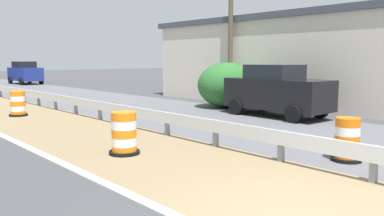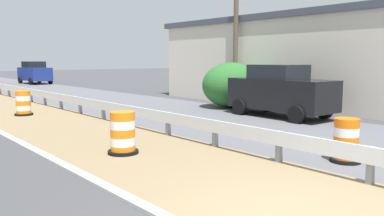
{
  "view_description": "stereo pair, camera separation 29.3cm",
  "coord_description": "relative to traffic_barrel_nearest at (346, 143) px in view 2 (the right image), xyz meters",
  "views": [
    {
      "loc": [
        -4.68,
        -2.79,
        2.26
      ],
      "look_at": [
        2.42,
        5.1,
        0.93
      ],
      "focal_mm": 36.57,
      "sensor_mm": 36.0,
      "label": 1
    },
    {
      "loc": [
        -4.46,
        -2.99,
        2.26
      ],
      "look_at": [
        2.42,
        5.1,
        0.93
      ],
      "focal_mm": 36.57,
      "sensor_mm": 36.0,
      "label": 2
    }
  ],
  "objects": [
    {
      "name": "guardrail_median",
      "position": [
        -1.19,
        -1.08,
        0.08
      ],
      "size": [
        0.18,
        58.88,
        0.71
      ],
      "color": "silver",
      "rests_on": "ground"
    },
    {
      "name": "car_mid_far_lane",
      "position": [
        4.43,
        33.11,
        0.6
      ],
      "size": [
        2.11,
        4.15,
        2.07
      ],
      "rotation": [
        0.0,
        0.0,
        -1.54
      ],
      "color": "navy",
      "rests_on": "ground"
    },
    {
      "name": "traffic_barrel_nearest",
      "position": [
        0.0,
        0.0,
        0.0
      ],
      "size": [
        0.67,
        0.67,
        0.98
      ],
      "color": "orange",
      "rests_on": "ground"
    },
    {
      "name": "traffic_barrel_mid",
      "position": [
        -3.07,
        12.18,
        0.01
      ],
      "size": [
        0.71,
        0.71,
        1.0
      ],
      "color": "orange",
      "rests_on": "ground"
    },
    {
      "name": "car_trailing_near_lane",
      "position": [
        4.55,
        5.2,
        0.59
      ],
      "size": [
        2.05,
        4.3,
        2.05
      ],
      "rotation": [
        0.0,
        0.0,
        -1.6
      ],
      "color": "black",
      "rests_on": "ground"
    },
    {
      "name": "traffic_barrel_close",
      "position": [
        -3.34,
        3.87,
        0.02
      ],
      "size": [
        0.74,
        0.74,
        1.02
      ],
      "color": "orange",
      "rests_on": "ground"
    },
    {
      "name": "utility_pole_near",
      "position": [
        6.36,
        9.35,
        4.14
      ],
      "size": [
        0.24,
        1.8,
        8.83
      ],
      "color": "brown",
      "rests_on": "ground"
    },
    {
      "name": "roadside_shop_near",
      "position": [
        9.67,
        8.1,
        1.79
      ],
      "size": [
        6.28,
        14.9,
        4.43
      ],
      "color": "beige",
      "rests_on": "ground"
    },
    {
      "name": "bush_roadside",
      "position": [
        5.22,
        8.53,
        0.62
      ],
      "size": [
        2.74,
        2.74,
        2.12
      ],
      "primitive_type": "ellipsoid",
      "color": "#286028",
      "rests_on": "ground"
    },
    {
      "name": "median_dirt_strip",
      "position": [
        -2.88,
        -1.24,
        -0.43
      ],
      "size": [
        3.84,
        120.0,
        0.01
      ],
      "primitive_type": "cube",
      "color": "#7F6B4C",
      "rests_on": "ground"
    }
  ]
}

